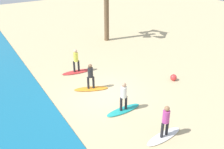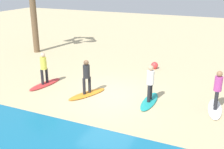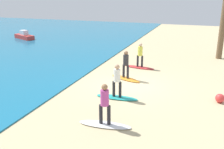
% 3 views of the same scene
% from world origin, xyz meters
% --- Properties ---
extents(ground_plane, '(60.00, 60.00, 0.00)m').
position_xyz_m(ground_plane, '(0.00, 0.00, 0.00)').
color(ground_plane, '#CCB789').
extents(surfboard_white, '(0.75, 2.14, 0.09)m').
position_xyz_m(surfboard_white, '(-4.79, -0.46, 0.04)').
color(surfboard_white, white).
rests_on(surfboard_white, ground).
extents(surfer_white, '(0.32, 0.46, 1.64)m').
position_xyz_m(surfer_white, '(-4.79, -0.46, 1.04)').
color(surfer_white, '#232328').
rests_on(surfer_white, surfboard_white).
extents(surfboard_teal, '(0.62, 2.12, 0.09)m').
position_xyz_m(surfboard_teal, '(-2.04, -0.03, 0.04)').
color(surfboard_teal, teal).
rests_on(surfboard_teal, ground).
extents(surfer_teal, '(0.32, 0.46, 1.64)m').
position_xyz_m(surfer_teal, '(-2.04, -0.03, 1.04)').
color(surfer_teal, '#232328').
rests_on(surfer_teal, surfboard_teal).
extents(surfboard_orange, '(1.35, 2.15, 0.09)m').
position_xyz_m(surfboard_orange, '(0.90, 0.41, 0.04)').
color(surfboard_orange, orange).
rests_on(surfboard_orange, ground).
extents(surfer_orange, '(0.32, 0.43, 1.64)m').
position_xyz_m(surfer_orange, '(0.90, 0.41, 1.04)').
color(surfer_orange, '#232328').
rests_on(surfer_orange, surfboard_orange).
extents(surfboard_red, '(0.85, 2.16, 0.09)m').
position_xyz_m(surfboard_red, '(3.52, 0.19, 0.04)').
color(surfboard_red, red).
rests_on(surfboard_red, ground).
extents(surfer_red, '(0.32, 0.46, 1.64)m').
position_xyz_m(surfer_red, '(3.52, 0.19, 1.04)').
color(surfer_red, '#232328').
rests_on(surfer_red, surfboard_red).
extents(beach_ball, '(0.43, 0.43, 0.43)m').
position_xyz_m(beach_ball, '(-0.90, -4.77, 0.21)').
color(beach_ball, '#E53838').
rests_on(beach_ball, ground).
extents(boat_red, '(1.94, 2.93, 0.94)m').
position_xyz_m(boat_red, '(10.32, 14.98, 0.37)').
color(boat_red, red).
rests_on(boat_red, ocean).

